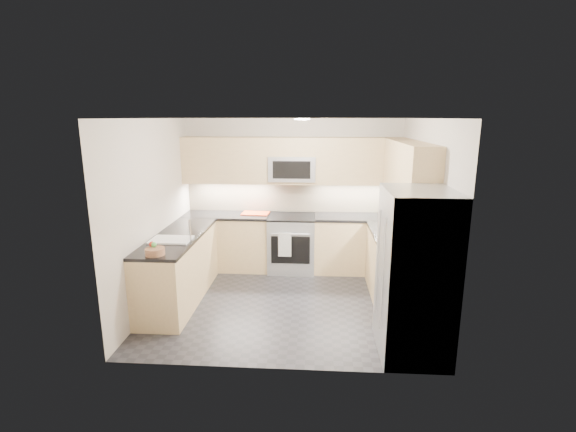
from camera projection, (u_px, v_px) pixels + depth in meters
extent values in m
cube|color=#242328|center=(286.00, 302.00, 5.83)|extent=(3.60, 3.20, 0.00)
cube|color=beige|center=(286.00, 118.00, 5.25)|extent=(3.60, 3.20, 0.02)
cube|color=beige|center=(293.00, 193.00, 7.09)|extent=(3.60, 0.02, 2.50)
cube|color=beige|center=(275.00, 253.00, 3.99)|extent=(3.60, 0.02, 2.50)
cube|color=beige|center=(154.00, 213.00, 5.65)|extent=(0.02, 3.20, 2.50)
cube|color=beige|center=(424.00, 217.00, 5.42)|extent=(0.02, 3.20, 2.50)
cube|color=#DABA83|center=(228.00, 242.00, 7.06)|extent=(1.42, 0.60, 0.90)
cube|color=#DABA83|center=(357.00, 245.00, 6.92)|extent=(1.42, 0.60, 0.90)
cube|color=#DABA83|center=(395.00, 270.00, 5.77)|extent=(0.60, 1.70, 0.90)
cube|color=#DABA83|center=(179.00, 269.00, 5.82)|extent=(0.60, 2.00, 0.90)
cube|color=black|center=(227.00, 215.00, 6.95)|extent=(1.42, 0.63, 0.04)
cube|color=black|center=(358.00, 217.00, 6.81)|extent=(1.42, 0.63, 0.04)
cube|color=black|center=(397.00, 237.00, 5.67)|extent=(0.63, 1.70, 0.04)
cube|color=black|center=(177.00, 237.00, 5.71)|extent=(0.63, 2.00, 0.04)
cube|color=#DABA83|center=(292.00, 161.00, 6.79)|extent=(3.60, 0.35, 0.75)
cube|color=#DABA83|center=(409.00, 170.00, 5.57)|extent=(0.35, 1.95, 0.75)
cube|color=tan|center=(293.00, 197.00, 7.10)|extent=(3.60, 0.01, 0.51)
cube|color=tan|center=(415.00, 213.00, 5.87)|extent=(0.01, 2.30, 0.51)
cube|color=#A4A7AC|center=(292.00, 244.00, 6.96)|extent=(0.76, 0.65, 0.91)
cube|color=black|center=(292.00, 217.00, 6.85)|extent=(0.76, 0.65, 0.03)
cube|color=black|center=(290.00, 250.00, 6.64)|extent=(0.62, 0.02, 0.45)
cylinder|color=#B2B5BA|center=(290.00, 234.00, 6.56)|extent=(0.60, 0.02, 0.02)
cube|color=#94969B|center=(292.00, 168.00, 6.79)|extent=(0.76, 0.40, 0.40)
cube|color=black|center=(292.00, 170.00, 6.60)|extent=(0.60, 0.01, 0.28)
cube|color=#ABAEB3|center=(415.00, 274.00, 4.41)|extent=(0.70, 0.90, 1.80)
cylinder|color=#B2B5BA|center=(383.00, 275.00, 4.25)|extent=(0.02, 0.02, 1.20)
cylinder|color=#B2B5BA|center=(378.00, 263.00, 4.60)|extent=(0.02, 0.02, 1.20)
cube|color=white|center=(171.00, 245.00, 5.48)|extent=(0.52, 0.38, 0.16)
cylinder|color=silver|center=(190.00, 230.00, 5.42)|extent=(0.03, 0.03, 0.28)
cylinder|color=#53BA4F|center=(391.00, 212.00, 6.74)|extent=(0.31, 0.31, 0.17)
cube|color=red|center=(255.00, 213.00, 6.98)|extent=(0.47, 0.34, 0.01)
cylinder|color=#966446|center=(155.00, 252.00, 4.88)|extent=(0.29, 0.29, 0.08)
sphere|color=#A62013|center=(152.00, 244.00, 4.92)|extent=(0.07, 0.07, 0.07)
sphere|color=green|center=(154.00, 245.00, 4.89)|extent=(0.06, 0.06, 0.06)
cube|color=white|center=(285.00, 245.00, 6.59)|extent=(0.21, 0.02, 0.39)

